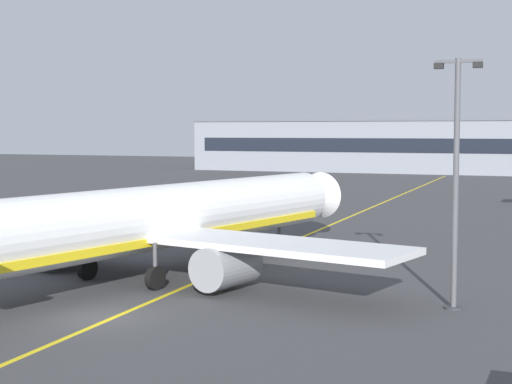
{
  "coord_description": "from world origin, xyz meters",
  "views": [
    {
      "loc": [
        19.76,
        -30.81,
        8.63
      ],
      "look_at": [
        3.68,
        10.07,
        5.19
      ],
      "focal_mm": 55.65,
      "sensor_mm": 36.0,
      "label": 1
    }
  ],
  "objects_px": {
    "airliner_foreground": "(142,222)",
    "apron_lamp_post": "(456,179)",
    "safety_cone_by_nose_gear": "(276,240)",
    "service_car_fourth": "(34,220)"
  },
  "relations": [
    {
      "from": "airliner_foreground",
      "to": "safety_cone_by_nose_gear",
      "type": "distance_m",
      "value": 17.14
    },
    {
      "from": "airliner_foreground",
      "to": "safety_cone_by_nose_gear",
      "type": "xyz_separation_m",
      "value": [
        2.13,
        16.72,
        -3.11
      ]
    },
    {
      "from": "apron_lamp_post",
      "to": "airliner_foreground",
      "type": "bearing_deg",
      "value": 176.52
    },
    {
      "from": "apron_lamp_post",
      "to": "safety_cone_by_nose_gear",
      "type": "distance_m",
      "value": 24.44
    },
    {
      "from": "airliner_foreground",
      "to": "service_car_fourth",
      "type": "distance_m",
      "value": 27.08
    },
    {
      "from": "apron_lamp_post",
      "to": "service_car_fourth",
      "type": "bearing_deg",
      "value": 154.42
    },
    {
      "from": "service_car_fourth",
      "to": "safety_cone_by_nose_gear",
      "type": "relative_size",
      "value": 8.02
    },
    {
      "from": "service_car_fourth",
      "to": "safety_cone_by_nose_gear",
      "type": "distance_m",
      "value": 22.8
    },
    {
      "from": "apron_lamp_post",
      "to": "service_car_fourth",
      "type": "height_order",
      "value": "apron_lamp_post"
    },
    {
      "from": "airliner_foreground",
      "to": "apron_lamp_post",
      "type": "xyz_separation_m",
      "value": [
        17.74,
        -1.08,
        2.94
      ]
    }
  ]
}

